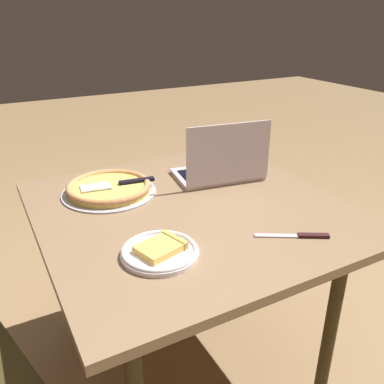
# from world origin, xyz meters

# --- Properties ---
(ground_plane) EXTENTS (12.00, 12.00, 0.00)m
(ground_plane) POSITION_xyz_m (0.00, 0.00, 0.00)
(ground_plane) COLOR olive
(dining_table) EXTENTS (1.02, 1.03, 0.75)m
(dining_table) POSITION_xyz_m (0.00, 0.00, 0.67)
(dining_table) COLOR #7F6448
(dining_table) RESTS_ON ground_plane
(laptop) EXTENTS (0.37, 0.27, 0.25)m
(laptop) POSITION_xyz_m (-0.22, -0.16, 0.80)
(laptop) COLOR #C2ADB2
(laptop) RESTS_ON dining_table
(pizza_plate) EXTENTS (0.22, 0.22, 0.04)m
(pizza_plate) POSITION_xyz_m (0.22, 0.23, 0.76)
(pizza_plate) COLOR white
(pizza_plate) RESTS_ON dining_table
(pizza_tray) EXTENTS (0.35, 0.35, 0.04)m
(pizza_tray) POSITION_xyz_m (0.21, -0.24, 0.77)
(pizza_tray) COLOR #A19EA5
(pizza_tray) RESTS_ON dining_table
(table_knife) EXTENTS (0.20, 0.13, 0.01)m
(table_knife) POSITION_xyz_m (-0.19, 0.34, 0.75)
(table_knife) COLOR #BEB2C2
(table_knife) RESTS_ON dining_table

